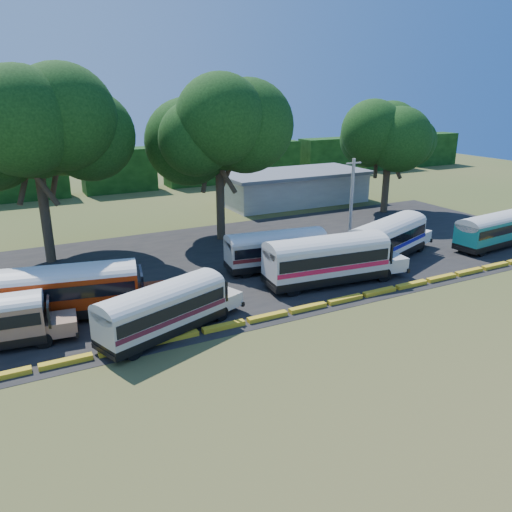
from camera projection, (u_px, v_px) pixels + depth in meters
name	position (u px, v px, depth m)	size (l,w,h in m)	color
ground	(296.00, 320.00, 31.13)	(160.00, 160.00, 0.00)	#314B19
asphalt_strip	(231.00, 262.00, 41.70)	(64.00, 24.00, 0.02)	black
curb	(288.00, 312.00, 31.93)	(53.70, 0.45, 0.30)	gold
terminal_building	(293.00, 187.00, 63.65)	(19.00, 9.00, 4.00)	beige
treeline_backdrop	(119.00, 170.00, 70.72)	(130.00, 4.00, 6.00)	black
bus_red	(70.00, 288.00, 30.88)	(10.92, 4.64, 3.49)	black
bus_cream_west	(165.00, 307.00, 28.75)	(9.80, 5.52, 3.15)	black
bus_cream_east	(278.00, 248.00, 39.55)	(9.94, 3.65, 3.19)	black
bus_white_red	(329.00, 257.00, 36.43)	(11.39, 3.82, 3.67)	black
bus_white_blue	(389.00, 237.00, 41.83)	(11.05, 6.35, 3.56)	black
bus_teal	(494.00, 229.00, 45.01)	(9.86, 3.33, 3.18)	black
tree_west	(33.00, 125.00, 38.49)	(11.35, 11.35, 15.32)	#34261A
tree_center	(219.00, 128.00, 45.15)	(10.78, 10.78, 14.46)	#34261A
tree_east	(390.00, 132.00, 56.39)	(9.18, 9.18, 12.70)	#34261A
utility_pole	(351.00, 201.00, 45.54)	(1.60, 0.30, 7.93)	gray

